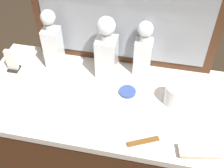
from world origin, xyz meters
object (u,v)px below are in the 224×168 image
object	(u,v)px
porcelain_dish	(127,92)
napkin_holder	(12,62)
crystal_decanter_rear	(143,53)
crystal_decanter_front	(53,45)
crystal_decanter_far_left	(107,53)
silver_brush_right	(200,151)
tortoiseshell_comb	(143,141)
crystal_tumbler_rear	(175,95)

from	to	relation	value
porcelain_dish	napkin_holder	size ratio (longest dim) A/B	0.66
crystal_decanter_rear	crystal_decanter_front	bearing A→B (deg)	-173.73
porcelain_dish	crystal_decanter_far_left	bearing A→B (deg)	137.62
silver_brush_right	tortoiseshell_comb	bearing A→B (deg)	178.26
napkin_holder	crystal_tumbler_rear	bearing A→B (deg)	-3.90
crystal_decanter_far_left	tortoiseshell_comb	size ratio (longest dim) A/B	2.45
crystal_decanter_front	tortoiseshell_comb	size ratio (longest dim) A/B	2.42
porcelain_dish	napkin_holder	bearing A→B (deg)	175.91
crystal_decanter_far_left	porcelain_dish	xyz separation A→B (m)	(0.11, -0.10, -0.11)
silver_brush_right	crystal_decanter_front	bearing A→B (deg)	152.04
crystal_decanter_rear	crystal_tumbler_rear	distance (m)	0.24
crystal_decanter_front	porcelain_dish	world-z (taller)	crystal_decanter_front
crystal_decanter_far_left	napkin_holder	size ratio (longest dim) A/B	2.68
silver_brush_right	napkin_holder	xyz separation A→B (m)	(-0.84, 0.28, 0.03)
crystal_decanter_front	crystal_decanter_rear	bearing A→B (deg)	6.27
crystal_decanter_front	crystal_decanter_rear	size ratio (longest dim) A/B	1.11
crystal_decanter_front	porcelain_dish	bearing A→B (deg)	-17.06
crystal_tumbler_rear	silver_brush_right	distance (m)	0.25
crystal_decanter_rear	porcelain_dish	distance (m)	0.19
crystal_decanter_far_left	crystal_tumbler_rear	bearing A→B (deg)	-20.33
porcelain_dish	crystal_decanter_rear	bearing A→B (deg)	75.40
tortoiseshell_comb	napkin_holder	world-z (taller)	napkin_holder
tortoiseshell_comb	crystal_decanter_far_left	bearing A→B (deg)	122.06
silver_brush_right	crystal_decanter_far_left	bearing A→B (deg)	140.31
napkin_holder	tortoiseshell_comb	bearing A→B (deg)	-23.10
crystal_decanter_rear	tortoiseshell_comb	size ratio (longest dim) A/B	2.17
crystal_decanter_front	porcelain_dish	xyz separation A→B (m)	(0.36, -0.11, -0.11)
crystal_decanter_rear	crystal_tumbler_rear	xyz separation A→B (m)	(0.16, -0.17, -0.06)
crystal_decanter_front	crystal_tumbler_rear	xyz separation A→B (m)	(0.56, -0.12, -0.07)
crystal_decanter_front	crystal_decanter_far_left	size ratio (longest dim) A/B	0.99
crystal_decanter_front	silver_brush_right	distance (m)	0.75
crystal_decanter_rear	crystal_tumbler_rear	world-z (taller)	crystal_decanter_rear
napkin_holder	crystal_decanter_front	bearing A→B (deg)	21.65
crystal_decanter_far_left	napkin_holder	xyz separation A→B (m)	(-0.43, -0.06, -0.07)
crystal_tumbler_rear	porcelain_dish	size ratio (longest dim) A/B	1.26
crystal_decanter_front	tortoiseshell_comb	distance (m)	0.58
crystal_decanter_rear	silver_brush_right	distance (m)	0.48
napkin_holder	crystal_decanter_far_left	bearing A→B (deg)	8.56
crystal_decanter_front	tortoiseshell_comb	world-z (taller)	crystal_decanter_front
crystal_decanter_far_left	crystal_tumbler_rear	distance (m)	0.34
crystal_tumbler_rear	tortoiseshell_comb	distance (m)	0.25
crystal_decanter_front	silver_brush_right	xyz separation A→B (m)	(0.66, -0.35, -0.10)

